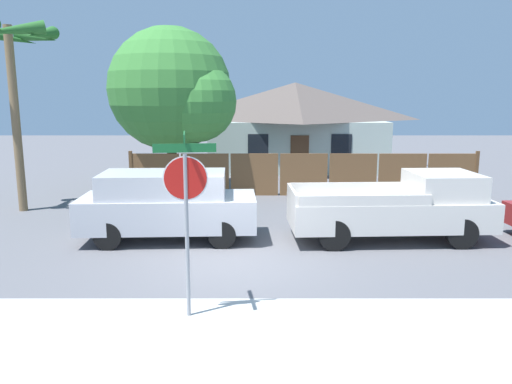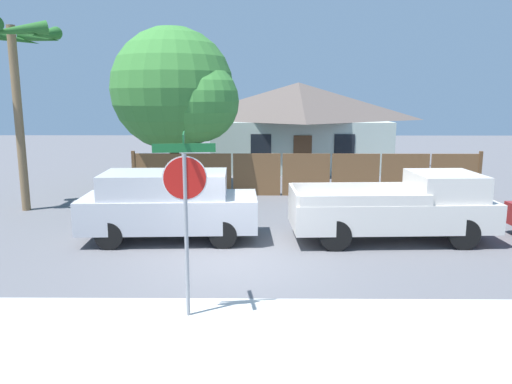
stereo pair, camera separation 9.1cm
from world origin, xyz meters
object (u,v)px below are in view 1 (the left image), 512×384
house (296,124)px  palm_tree (10,50)px  oak_tree (176,92)px  red_suv (168,204)px  stop_sign (187,193)px  orange_pickup (399,207)px

house → palm_tree: 15.24m
oak_tree → palm_tree: bearing=-143.6°
red_suv → stop_sign: (1.20, -4.83, 1.23)m
house → red_suv: size_ratio=2.05×
orange_pickup → stop_sign: (-5.04, -4.84, 1.33)m
house → orange_pickup: (1.71, -14.54, -1.50)m
oak_tree → stop_sign: oak_tree is taller
palm_tree → orange_pickup: palm_tree is taller
stop_sign → palm_tree: bearing=121.2°
stop_sign → red_suv: bearing=96.1°
oak_tree → stop_sign: 12.22m
oak_tree → orange_pickup: bearing=-45.0°
house → stop_sign: house is taller
house → stop_sign: bearing=-99.8°
oak_tree → orange_pickup: 10.48m
house → red_suv: (-4.53, -14.55, -1.40)m
house → orange_pickup: house is taller
palm_tree → orange_pickup: bearing=-16.7°
red_suv → orange_pickup: red_suv is taller
house → stop_sign: 19.66m
house → oak_tree: oak_tree is taller
red_suv → stop_sign: bearing=-78.8°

